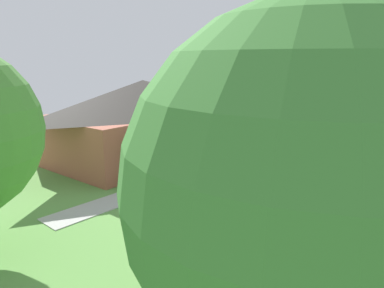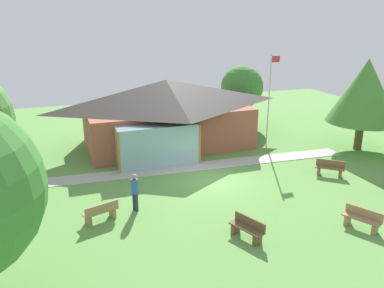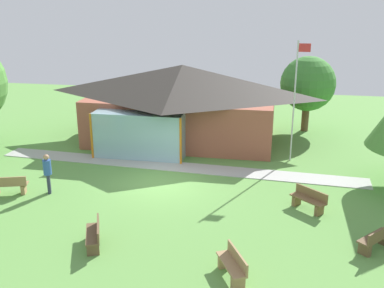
{
  "view_description": "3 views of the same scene",
  "coord_description": "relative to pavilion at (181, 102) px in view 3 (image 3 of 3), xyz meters",
  "views": [
    {
      "loc": [
        -15.05,
        -8.46,
        5.61
      ],
      "look_at": [
        -0.77,
        2.97,
        1.27
      ],
      "focal_mm": 34.03,
      "sensor_mm": 36.0,
      "label": 1
    },
    {
      "loc": [
        -7.43,
        -17.48,
        8.18
      ],
      "look_at": [
        -0.18,
        2.74,
        1.21
      ],
      "focal_mm": 36.45,
      "sensor_mm": 36.0,
      "label": 2
    },
    {
      "loc": [
        4.81,
        -18.11,
        7.89
      ],
      "look_at": [
        0.83,
        2.53,
        1.12
      ],
      "focal_mm": 42.0,
      "sensor_mm": 36.0,
      "label": 3
    }
  ],
  "objects": [
    {
      "name": "bench_front_right",
      "position": [
        4.42,
        -13.17,
        -1.88
      ],
      "size": [
        1.08,
        1.54,
        0.84
      ],
      "rotation": [
        0.0,
        0.0,
        2.04
      ],
      "color": "#9E7A51",
      "rests_on": "ground_plane"
    },
    {
      "name": "visitor_strolling_lawn",
      "position": [
        -3.92,
        -8.52,
        -1.26
      ],
      "size": [
        0.34,
        0.34,
        1.74
      ],
      "rotation": [
        0.0,
        0.0,
        2.02
      ],
      "color": "#2D3347",
      "rests_on": "ground_plane"
    },
    {
      "name": "flagpole",
      "position": [
        6.29,
        -2.35,
        1.05
      ],
      "size": [
        0.64,
        0.08,
        6.06
      ],
      "color": "silver",
      "rests_on": "ground_plane"
    },
    {
      "name": "bench_front_center",
      "position": [
        -0.31,
        -12.25,
        -1.88
      ],
      "size": [
        0.98,
        1.55,
        0.84
      ],
      "rotation": [
        0.0,
        0.0,
        1.96
      ],
      "color": "brown",
      "rests_on": "ground_plane"
    },
    {
      "name": "ground_plane",
      "position": [
        0.6,
        -6.59,
        -2.28
      ],
      "size": [
        44.0,
        44.0,
        0.0
      ],
      "primitive_type": "plane",
      "color": "#609947"
    },
    {
      "name": "bench_lawn_far_right",
      "position": [
        8.89,
        -10.74,
        -1.88
      ],
      "size": [
        1.32,
        1.42,
        0.84
      ],
      "rotation": [
        0.0,
        0.0,
        0.85
      ],
      "color": "brown",
      "rests_on": "ground_plane"
    },
    {
      "name": "tree_behind_pavilion_right",
      "position": [
        7.23,
        3.43,
        0.69
      ],
      "size": [
        3.35,
        3.35,
        4.67
      ],
      "color": "brown",
      "rests_on": "ground_plane"
    },
    {
      "name": "bench_mid_left",
      "position": [
        -5.49,
        -8.99,
        -1.88
      ],
      "size": [
        1.56,
        0.88,
        0.84
      ],
      "rotation": [
        0.0,
        0.0,
        0.31
      ],
      "color": "#9E7A51",
      "rests_on": "ground_plane"
    },
    {
      "name": "bench_mid_right",
      "position": [
        6.87,
        -8.07,
        -1.88
      ],
      "size": [
        1.42,
        1.32,
        0.84
      ],
      "rotation": [
        0.0,
        0.0,
        2.42
      ],
      "color": "brown",
      "rests_on": "ground_plane"
    },
    {
      "name": "pavilion",
      "position": [
        0.0,
        0.0,
        0.0
      ],
      "size": [
        11.42,
        7.69,
        4.39
      ],
      "color": "#A35642",
      "rests_on": "ground_plane"
    },
    {
      "name": "footpath",
      "position": [
        0.6,
        -4.43,
        -2.26
      ],
      "size": [
        18.48,
        2.33,
        0.03
      ],
      "primitive_type": "cube",
      "rotation": [
        0.0,
        0.0,
        -0.06
      ],
      "color": "#ADADA8",
      "rests_on": "ground_plane"
    }
  ]
}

